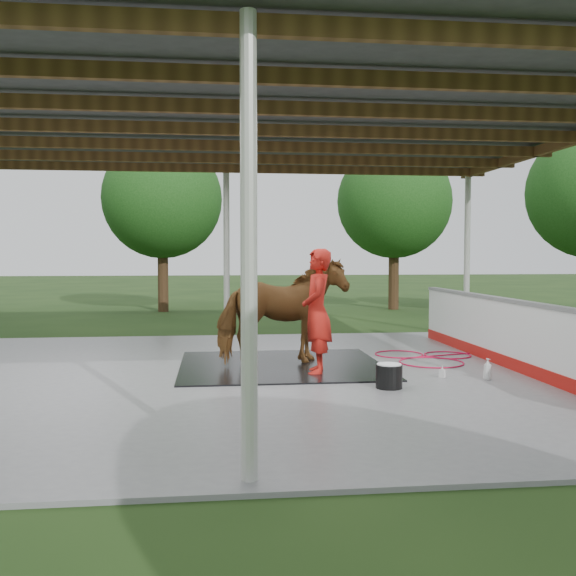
{
  "coord_description": "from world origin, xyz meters",
  "views": [
    {
      "loc": [
        -0.28,
        -9.97,
        1.93
      ],
      "look_at": [
        0.93,
        0.54,
        1.38
      ],
      "focal_mm": 40.0,
      "sensor_mm": 36.0,
      "label": 1
    }
  ],
  "objects": [
    {
      "name": "tree_belt",
      "position": [
        0.3,
        0.9,
        3.79
      ],
      "size": [
        28.0,
        28.0,
        5.8
      ],
      "color": "#382314",
      "rests_on": "ground"
    },
    {
      "name": "pavilion_structure",
      "position": [
        0.0,
        -0.0,
        3.97
      ],
      "size": [
        12.6,
        10.6,
        4.05
      ],
      "color": "beige",
      "rests_on": "ground"
    },
    {
      "name": "ground",
      "position": [
        0.0,
        0.0,
        0.0
      ],
      "size": [
        100.0,
        100.0,
        0.0
      ],
      "primitive_type": "plane",
      "color": "#1E3814"
    },
    {
      "name": "dasher_board",
      "position": [
        4.6,
        0.0,
        0.59
      ],
      "size": [
        0.16,
        8.0,
        1.15
      ],
      "color": "#B0140E",
      "rests_on": "concrete_slab"
    },
    {
      "name": "soap_bottle_a",
      "position": [
        3.79,
        -0.83,
        0.21
      ],
      "size": [
        0.15,
        0.15,
        0.32
      ],
      "primitive_type": "imported",
      "rotation": [
        0.0,
        0.0,
        0.27
      ],
      "color": "silver",
      "rests_on": "concrete_slab"
    },
    {
      "name": "soap_bottle_b",
      "position": [
        3.17,
        -0.59,
        0.14
      ],
      "size": [
        0.12,
        0.12,
        0.19
      ],
      "primitive_type": "imported",
      "rotation": [
        0.0,
        0.0,
        -0.72
      ],
      "color": "#338CD8",
      "rests_on": "concrete_slab"
    },
    {
      "name": "rubber_mat",
      "position": [
        0.84,
        0.73,
        0.06
      ],
      "size": [
        3.4,
        3.18,
        0.03
      ],
      "primitive_type": "cube",
      "color": "black",
      "rests_on": "concrete_slab"
    },
    {
      "name": "concrete_slab",
      "position": [
        0.0,
        0.0,
        0.03
      ],
      "size": [
        12.0,
        10.0,
        0.05
      ],
      "primitive_type": "cube",
      "color": "slate",
      "rests_on": "ground"
    },
    {
      "name": "hose_coil",
      "position": [
        3.53,
        1.19,
        0.06
      ],
      "size": [
        1.84,
        1.96,
        0.02
      ],
      "color": "#C40E39",
      "rests_on": "concrete_slab"
    },
    {
      "name": "wash_bucket",
      "position": [
        2.16,
        -1.24,
        0.23
      ],
      "size": [
        0.37,
        0.37,
        0.35
      ],
      "color": "black",
      "rests_on": "concrete_slab"
    },
    {
      "name": "handler",
      "position": [
        1.32,
        -0.03,
        1.04
      ],
      "size": [
        0.56,
        0.78,
        1.98
      ],
      "primitive_type": "imported",
      "rotation": [
        0.0,
        0.0,
        -1.7
      ],
      "color": "red",
      "rests_on": "concrete_slab"
    },
    {
      "name": "horse",
      "position": [
        0.84,
        0.73,
        0.97
      ],
      "size": [
        2.3,
        1.47,
        1.79
      ],
      "primitive_type": "imported",
      "rotation": [
        0.0,
        0.0,
        1.83
      ],
      "color": "brown",
      "rests_on": "rubber_mat"
    }
  ]
}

